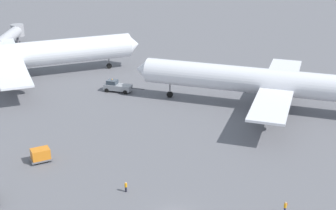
% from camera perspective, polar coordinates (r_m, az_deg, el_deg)
% --- Properties ---
extents(airliner_at_gate_left, '(58.72, 42.84, 16.11)m').
position_cam_1_polar(airliner_at_gate_left, '(119.17, -17.19, 5.51)').
color(airliner_at_gate_left, white).
rests_on(airliner_at_gate_left, ground).
extents(airliner_being_pushed, '(50.13, 36.45, 16.40)m').
position_cam_1_polar(airliner_being_pushed, '(97.46, 11.66, 2.64)').
color(airliner_being_pushed, silver).
rests_on(airliner_being_pushed, ground).
extents(pushback_tug, '(8.74, 5.53, 2.81)m').
position_cam_1_polar(pushback_tug, '(107.00, -5.98, 2.19)').
color(pushback_tug, gray).
rests_on(pushback_tug, ground).
extents(gse_container_dolly_flat, '(3.69, 3.00, 2.15)m').
position_cam_1_polar(gse_container_dolly_flat, '(78.87, -14.70, -5.65)').
color(gse_container_dolly_flat, slate).
rests_on(gse_container_dolly_flat, ground).
extents(ground_crew_wing_walker_right, '(0.50, 0.36, 1.72)m').
position_cam_1_polar(ground_crew_wing_walker_right, '(65.84, 13.55, -11.57)').
color(ground_crew_wing_walker_right, '#2D3351').
rests_on(ground_crew_wing_walker_right, ground).
extents(ground_crew_marshaller_foreground, '(0.36, 0.36, 1.55)m').
position_cam_1_polar(ground_crew_marshaller_foreground, '(68.87, -4.96, -9.51)').
color(ground_crew_marshaller_foreground, black).
rests_on(ground_crew_marshaller_foreground, ground).
extents(jet_bridge, '(6.75, 20.32, 5.62)m').
position_cam_1_polar(jet_bridge, '(148.00, -17.96, 7.72)').
color(jet_bridge, '#B7B7BC').
rests_on(jet_bridge, ground).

